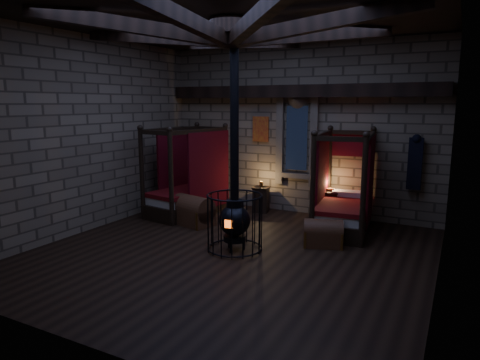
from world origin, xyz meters
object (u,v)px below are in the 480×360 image
at_px(bed_left, 188,193).
at_px(bed_right, 343,206).
at_px(trunk_right, 323,234).
at_px(trunk_left, 193,212).
at_px(stove, 235,217).

xyz_separation_m(bed_left, bed_right, (3.85, 0.37, -0.00)).
relative_size(bed_right, trunk_right, 2.54).
xyz_separation_m(bed_left, trunk_left, (0.67, -0.81, -0.23)).
height_order(bed_left, stove, stove).
distance_m(bed_right, stove, 2.72).
xyz_separation_m(bed_right, trunk_left, (-3.18, -1.17, -0.23)).
bearing_deg(trunk_left, bed_left, 143.75).
relative_size(bed_left, bed_right, 1.02).
height_order(bed_left, trunk_left, bed_left).
relative_size(bed_left, trunk_left, 2.10).
bearing_deg(bed_right, bed_left, 178.82).
relative_size(bed_left, stove, 0.55).
bearing_deg(trunk_right, bed_left, 148.97).
height_order(bed_right, trunk_left, bed_right).
distance_m(bed_right, trunk_left, 3.39).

